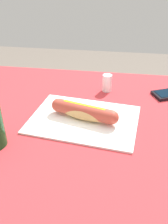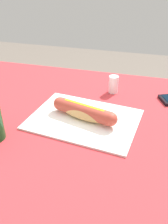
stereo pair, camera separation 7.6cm
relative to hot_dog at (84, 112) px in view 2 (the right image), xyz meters
name	(u,v)px [view 2 (the right image)]	position (x,y,z in m)	size (l,w,h in m)	color
dining_table	(76,157)	(0.03, 0.01, -0.18)	(1.02, 0.81, 0.75)	brown
paper_wrapper	(84,119)	(0.00, 0.00, -0.03)	(0.33, 0.24, 0.01)	white
hot_dog	(84,112)	(0.00, 0.00, 0.00)	(0.22, 0.09, 0.05)	tan
salt_shaker	(113,84)	(-0.06, -0.21, 0.00)	(0.04, 0.04, 0.07)	silver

